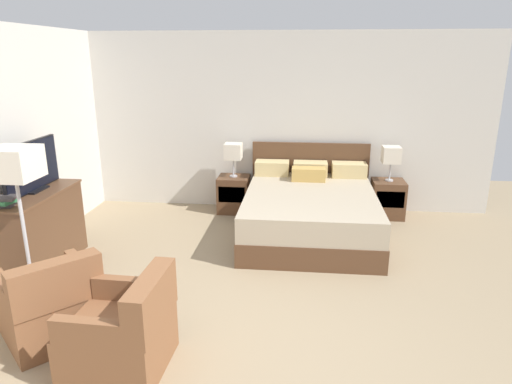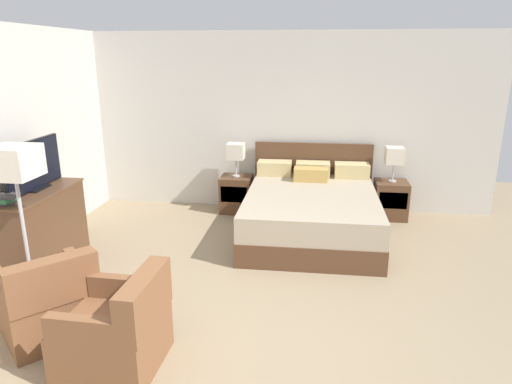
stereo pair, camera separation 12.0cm
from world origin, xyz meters
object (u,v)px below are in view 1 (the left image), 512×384
nightstand_left (234,194)px  floor_lamp (15,173)px  table_lamp_right (391,155)px  armchair_by_window (52,306)px  tv (31,167)px  book_red_cover (2,205)px  book_blue_cover (2,201)px  bed (310,211)px  armchair_companion (124,334)px  table_lamp_left (233,152)px  nightstand_right (387,199)px  dresser (35,230)px  book_small_top (4,198)px

nightstand_left → floor_lamp: 3.36m
table_lamp_right → armchair_by_window: (-3.22, -3.31, -0.62)m
tv → book_red_cover: bearing=-91.7°
book_blue_cover → floor_lamp: size_ratio=0.15×
tv → book_red_cover: 0.58m
table_lamp_right → book_blue_cover: (-4.07, -2.52, -0.00)m
bed → floor_lamp: 3.43m
tv → armchair_companion: size_ratio=1.26×
book_red_cover → book_blue_cover: (0.01, 0.00, 0.04)m
nightstand_left → armchair_companion: (-0.26, -3.62, 0.02)m
book_red_cover → tv: bearing=88.3°
nightstand_left → floor_lamp: floor_lamp is taller
nightstand_left → table_lamp_right: 2.32m
table_lamp_left → floor_lamp: floor_lamp is taller
nightstand_right → book_red_cover: (-4.09, -2.52, 0.60)m
bed → book_red_cover: bearing=-149.6°
table_lamp_left → dresser: size_ratio=0.41×
book_red_cover → book_blue_cover: bearing=0.0°
table_lamp_right → armchair_companion: 4.44m
nightstand_right → book_blue_cover: bearing=-148.3°
table_lamp_left → floor_lamp: 3.22m
book_blue_cover → table_lamp_right: bearing=31.8°
bed → table_lamp_right: size_ratio=4.36×
nightstand_left → tv: size_ratio=0.56×
book_small_top → table_lamp_right: bearing=31.9°
dresser → nightstand_left: bearing=48.5°
tv → armchair_by_window: 1.77m
armchair_by_window → armchair_companion: size_ratio=1.27×
dresser → book_red_cover: bearing=-91.8°
dresser → book_blue_cover: 0.64m
armchair_companion → table_lamp_right: bearing=55.5°
dresser → book_small_top: 0.66m
book_red_cover → table_lamp_right: bearing=31.7°
table_lamp_left → armchair_by_window: size_ratio=0.51×
tv → bed: bearing=22.3°
bed → book_red_cover: size_ratio=9.44×
dresser → book_small_top: (0.02, -0.44, 0.50)m
bed → table_lamp_left: (-1.11, 0.78, 0.59)m
nightstand_right → armchair_companion: armchair_companion is taller
table_lamp_left → book_small_top: (-1.83, -2.52, 0.03)m
armchair_by_window → armchair_companion: bearing=-23.2°
nightstand_left → table_lamp_left: 0.64m
armchair_by_window → book_blue_cover: bearing=137.4°
armchair_companion → nightstand_left: bearing=85.9°
book_red_cover → armchair_by_window: book_red_cover is taller
bed → nightstand_right: bearing=35.0°
dresser → tv: size_ratio=1.25×
bed → book_red_cover: bed is taller
book_small_top → nightstand_left: bearing=54.1°
bed → book_blue_cover: size_ratio=9.62×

